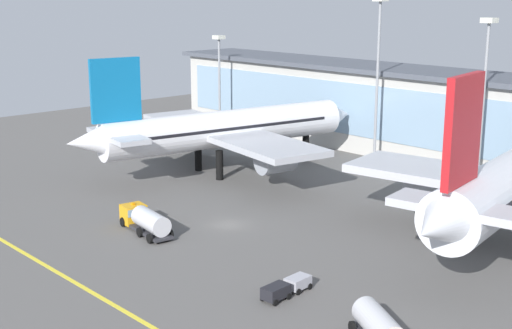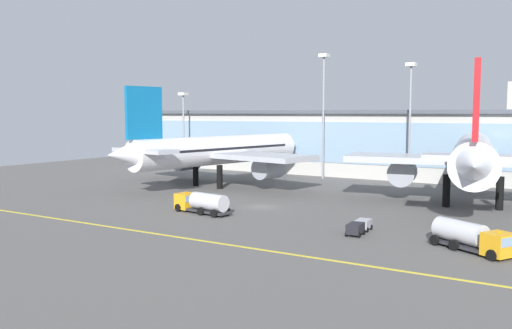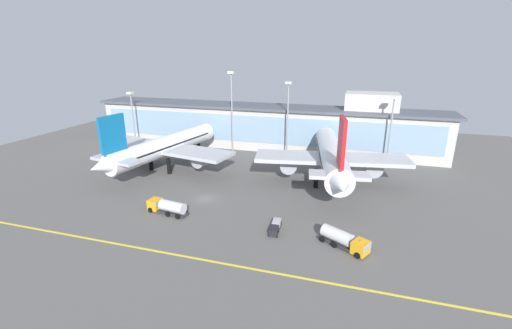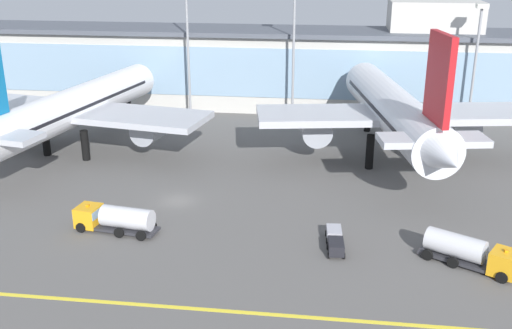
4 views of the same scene
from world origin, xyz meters
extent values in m
plane|color=#5B5956|center=(0.00, 0.00, 0.00)|extent=(180.00, 180.00, 0.00)
cube|color=yellow|center=(0.00, -22.00, 0.01)|extent=(144.00, 0.50, 0.01)
cube|color=beige|center=(0.00, 46.67, 6.87)|extent=(117.81, 12.00, 13.73)
cube|color=#84A3BC|center=(0.00, 40.62, 7.55)|extent=(113.10, 0.20, 8.79)
cube|color=#4C515B|center=(0.00, 46.67, 14.13)|extent=(120.81, 14.00, 0.80)
cylinder|color=black|center=(-23.10, 13.89, 2.18)|extent=(1.10, 1.10, 4.36)
cylinder|color=black|center=(-16.66, 12.71, 2.18)|extent=(1.10, 1.10, 4.36)
cylinder|color=black|center=(-16.62, 31.20, 2.18)|extent=(1.10, 1.10, 4.36)
cylinder|color=white|center=(-19.31, 16.41, 6.82)|extent=(12.46, 39.88, 5.45)
cone|color=white|center=(-15.47, 37.47, 6.82)|extent=(5.98, 5.76, 5.18)
cone|color=white|center=(-23.20, -4.92, 7.22)|extent=(5.64, 6.73, 4.63)
cube|color=#84A3BC|center=(-16.05, 34.31, 7.77)|extent=(4.71, 4.49, 1.64)
cube|color=black|center=(-19.31, 16.41, 7.22)|extent=(11.38, 33.67, 0.44)
cube|color=#B7BAC1|center=(-19.31, 16.41, 6.13)|extent=(40.99, 16.50, 0.87)
cylinder|color=#999EA8|center=(-30.06, 19.82, 3.98)|extent=(4.68, 5.74, 3.82)
cylinder|color=#999EA8|center=(-8.06, 15.81, 3.98)|extent=(4.68, 5.74, 3.82)
cube|color=#0F6BA8|center=(-22.44, -0.70, 13.90)|extent=(1.92, 7.12, 8.72)
cube|color=#B7BAC1|center=(-22.44, -0.70, 7.63)|extent=(13.35, 6.57, 0.70)
cylinder|color=black|center=(23.26, 14.38, 2.41)|extent=(1.10, 1.10, 4.82)
cone|color=silver|center=(29.96, -2.87, 7.98)|extent=(6.19, 7.41, 5.12)
cylinder|color=#999EA8|center=(15.69, 17.55, 4.40)|extent=(5.01, 5.62, 4.22)
cube|color=red|center=(29.20, 1.46, 15.36)|extent=(1.90, 6.90, 9.64)
cube|color=#B7BAC1|center=(29.20, 1.46, 8.43)|extent=(12.58, 6.22, 0.77)
cylinder|color=black|center=(28.98, -8.61, 0.55)|extent=(1.10, 0.81, 1.10)
cylinder|color=black|center=(27.69, -10.87, 0.55)|extent=(1.10, 0.81, 1.10)
cylinder|color=silver|center=(30.21, -10.81, 1.75)|extent=(5.99, 4.76, 2.30)
cylinder|color=black|center=(19.70, -11.69, 0.30)|extent=(0.24, 0.61, 0.60)
cylinder|color=black|center=(18.20, -11.80, 0.30)|extent=(0.24, 0.61, 0.60)
cylinder|color=black|center=(19.57, -9.88, 0.30)|extent=(0.24, 0.61, 0.60)
cylinder|color=black|center=(18.07, -9.98, 0.30)|extent=(0.24, 0.61, 0.60)
cube|color=black|center=(18.88, -10.84, 0.85)|extent=(1.68, 2.70, 1.10)
cylinder|color=black|center=(19.47, -8.53, 0.30)|extent=(0.22, 0.61, 0.60)
cylinder|color=black|center=(17.97, -8.64, 0.30)|extent=(0.22, 0.61, 0.60)
cylinder|color=black|center=(19.35, -6.85, 0.30)|extent=(0.22, 0.61, 0.60)
cylinder|color=black|center=(17.86, -6.96, 0.30)|extent=(0.22, 0.61, 0.60)
cube|color=#A8A8B2|center=(18.66, -7.74, 0.80)|extent=(1.67, 2.50, 1.00)
cube|color=#2D2D33|center=(18.77, -9.24, 0.45)|extent=(0.14, 0.61, 0.08)
cylinder|color=black|center=(-8.08, -9.52, 0.55)|extent=(1.13, 0.46, 1.10)
cylinder|color=black|center=(-7.70, -6.94, 0.55)|extent=(1.13, 0.46, 1.10)
cylinder|color=black|center=(-3.63, -10.18, 0.55)|extent=(1.13, 0.46, 1.10)
cylinder|color=black|center=(-3.25, -7.61, 0.55)|extent=(1.13, 0.46, 1.10)
cylinder|color=black|center=(-1.14, -10.55, 0.55)|extent=(1.13, 0.46, 1.10)
cylinder|color=black|center=(-0.76, -7.98, 0.55)|extent=(1.13, 0.46, 1.10)
cube|color=#2D2D33|center=(-3.62, -8.87, 0.45)|extent=(7.82, 3.43, 0.30)
cube|color=orange|center=(-7.62, -8.27, 1.40)|extent=(2.70, 2.92, 2.20)
cube|color=#84A3BC|center=(-7.62, -8.27, 1.88)|extent=(2.78, 2.83, 0.88)
cylinder|color=silver|center=(-3.09, -8.95, 1.75)|extent=(5.86, 3.10, 2.30)
cube|color=orange|center=(-7.62, -8.27, 2.62)|extent=(0.30, 0.40, 0.20)
cylinder|color=gray|center=(-43.61, 35.66, 9.06)|extent=(0.44, 0.44, 18.13)
cube|color=silver|center=(-43.61, 35.66, 18.48)|extent=(1.80, 1.80, 0.70)
cylinder|color=gray|center=(-7.21, 37.20, 12.74)|extent=(0.44, 0.44, 25.47)
cylinder|color=gray|center=(11.00, 37.34, 11.40)|extent=(0.44, 0.44, 22.80)
cube|color=silver|center=(11.00, 37.34, 23.15)|extent=(1.80, 1.80, 0.70)
camera|label=1|loc=(60.71, -52.49, 27.02)|focal=49.86mm
camera|label=2|loc=(41.32, -68.93, 13.86)|focal=38.52mm
camera|label=3|loc=(31.95, -65.16, 32.28)|focal=24.00mm
camera|label=4|loc=(17.88, -64.12, 28.68)|focal=42.00mm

